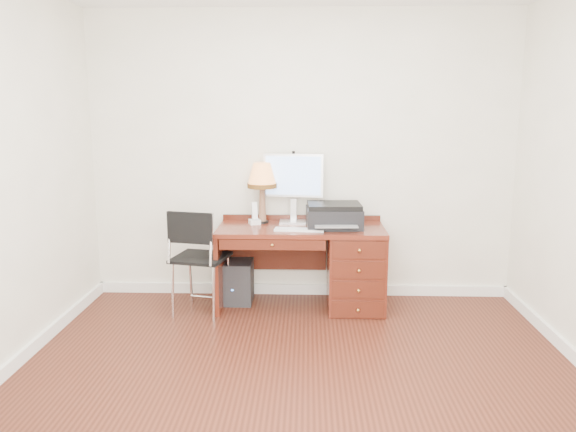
{
  "coord_description": "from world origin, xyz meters",
  "views": [
    {
      "loc": [
        0.06,
        -3.55,
        1.81
      ],
      "look_at": [
        -0.11,
        1.2,
        0.89
      ],
      "focal_mm": 35.0,
      "sensor_mm": 36.0,
      "label": 1
    }
  ],
  "objects_px": {
    "desk": "(336,263)",
    "leg_lamp": "(262,179)",
    "printer": "(334,215)",
    "chair": "(199,252)",
    "equipment_box": "(235,282)",
    "monitor": "(293,179)",
    "phone": "(255,218)"
  },
  "relations": [
    {
      "from": "monitor",
      "to": "equipment_box",
      "type": "distance_m",
      "value": 1.11
    },
    {
      "from": "leg_lamp",
      "to": "chair",
      "type": "relative_size",
      "value": 0.59
    },
    {
      "from": "monitor",
      "to": "phone",
      "type": "distance_m",
      "value": 0.5
    },
    {
      "from": "phone",
      "to": "equipment_box",
      "type": "relative_size",
      "value": 0.52
    },
    {
      "from": "monitor",
      "to": "equipment_box",
      "type": "relative_size",
      "value": 1.63
    },
    {
      "from": "monitor",
      "to": "leg_lamp",
      "type": "height_order",
      "value": "monitor"
    },
    {
      "from": "desk",
      "to": "phone",
      "type": "xyz_separation_m",
      "value": [
        -0.75,
        0.1,
        0.4
      ]
    },
    {
      "from": "desk",
      "to": "leg_lamp",
      "type": "xyz_separation_m",
      "value": [
        -0.68,
        0.16,
        0.75
      ]
    },
    {
      "from": "printer",
      "to": "monitor",
      "type": "bearing_deg",
      "value": 146.54
    },
    {
      "from": "desk",
      "to": "leg_lamp",
      "type": "relative_size",
      "value": 2.68
    },
    {
      "from": "monitor",
      "to": "printer",
      "type": "relative_size",
      "value": 1.26
    },
    {
      "from": "monitor",
      "to": "printer",
      "type": "xyz_separation_m",
      "value": [
        0.37,
        -0.22,
        -0.3
      ]
    },
    {
      "from": "desk",
      "to": "monitor",
      "type": "relative_size",
      "value": 2.34
    },
    {
      "from": "monitor",
      "to": "phone",
      "type": "height_order",
      "value": "monitor"
    },
    {
      "from": "desk",
      "to": "phone",
      "type": "height_order",
      "value": "phone"
    },
    {
      "from": "equipment_box",
      "to": "leg_lamp",
      "type": "bearing_deg",
      "value": 14.42
    },
    {
      "from": "desk",
      "to": "phone",
      "type": "relative_size",
      "value": 7.32
    },
    {
      "from": "desk",
      "to": "equipment_box",
      "type": "distance_m",
      "value": 0.98
    },
    {
      "from": "desk",
      "to": "phone",
      "type": "distance_m",
      "value": 0.86
    },
    {
      "from": "desk",
      "to": "printer",
      "type": "relative_size",
      "value": 2.96
    },
    {
      "from": "phone",
      "to": "chair",
      "type": "xyz_separation_m",
      "value": [
        -0.46,
        -0.35,
        -0.23
      ]
    },
    {
      "from": "printer",
      "to": "phone",
      "type": "height_order",
      "value": "printer"
    },
    {
      "from": "monitor",
      "to": "equipment_box",
      "type": "bearing_deg",
      "value": -161.57
    },
    {
      "from": "desk",
      "to": "monitor",
      "type": "distance_m",
      "value": 0.87
    },
    {
      "from": "desk",
      "to": "monitor",
      "type": "bearing_deg",
      "value": 151.32
    },
    {
      "from": "monitor",
      "to": "phone",
      "type": "bearing_deg",
      "value": -155.96
    },
    {
      "from": "printer",
      "to": "chair",
      "type": "relative_size",
      "value": 0.53
    },
    {
      "from": "printer",
      "to": "desk",
      "type": "bearing_deg",
      "value": 4.79
    },
    {
      "from": "leg_lamp",
      "to": "equipment_box",
      "type": "relative_size",
      "value": 1.43
    },
    {
      "from": "monitor",
      "to": "leg_lamp",
      "type": "relative_size",
      "value": 1.14
    },
    {
      "from": "phone",
      "to": "chair",
      "type": "relative_size",
      "value": 0.22
    },
    {
      "from": "monitor",
      "to": "equipment_box",
      "type": "xyz_separation_m",
      "value": [
        -0.55,
        -0.12,
        -0.96
      ]
    }
  ]
}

